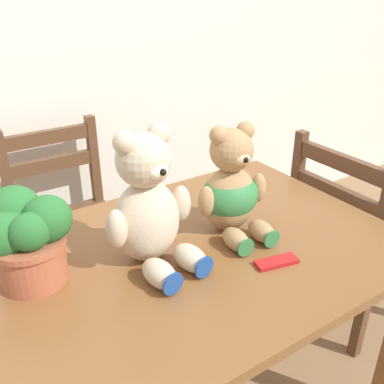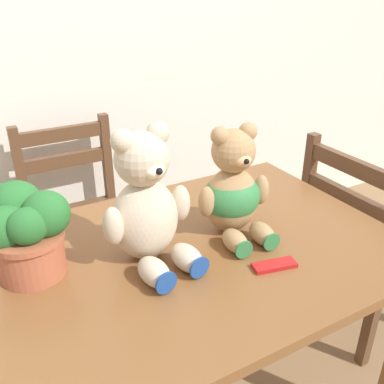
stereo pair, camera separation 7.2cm
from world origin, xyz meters
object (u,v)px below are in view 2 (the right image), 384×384
object	(u,v)px
wooden_chair_behind	(80,219)
teddy_bear_right	(233,191)
chocolate_bar	(274,265)
potted_plant	(26,230)
wooden_chair_side	(362,239)
teddy_bear_left	(147,205)

from	to	relation	value
wooden_chair_behind	teddy_bear_right	world-z (taller)	teddy_bear_right
teddy_bear_right	wooden_chair_behind	bearing A→B (deg)	-66.69
wooden_chair_behind	chocolate_bar	bearing A→B (deg)	104.90
potted_plant	chocolate_bar	bearing A→B (deg)	-27.97
wooden_chair_side	chocolate_bar	xyz separation A→B (m)	(-0.72, -0.27, 0.30)
wooden_chair_behind	teddy_bear_left	xyz separation A→B (m)	(-0.00, -0.79, 0.44)
teddy_bear_right	chocolate_bar	size ratio (longest dim) A/B	2.80
potted_plant	teddy_bear_right	bearing A→B (deg)	-8.54
teddy_bear_right	potted_plant	size ratio (longest dim) A/B	1.42
wooden_chair_behind	potted_plant	bearing A→B (deg)	67.12
teddy_bear_right	chocolate_bar	xyz separation A→B (m)	(-0.01, -0.21, -0.13)
wooden_chair_behind	potted_plant	distance (m)	0.86
wooden_chair_behind	chocolate_bar	size ratio (longest dim) A/B	7.31
wooden_chair_side	potted_plant	size ratio (longest dim) A/B	3.68
wooden_chair_side	potted_plant	xyz separation A→B (m)	(-1.28, 0.03, 0.42)
wooden_chair_behind	teddy_bear_left	world-z (taller)	teddy_bear_left
potted_plant	chocolate_bar	world-z (taller)	potted_plant
potted_plant	chocolate_bar	size ratio (longest dim) A/B	1.97
wooden_chair_behind	teddy_bear_left	distance (m)	0.90
teddy_bear_right	chocolate_bar	bearing A→B (deg)	92.56
wooden_chair_behind	teddy_bear_right	distance (m)	0.93
wooden_chair_side	chocolate_bar	world-z (taller)	wooden_chair_side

